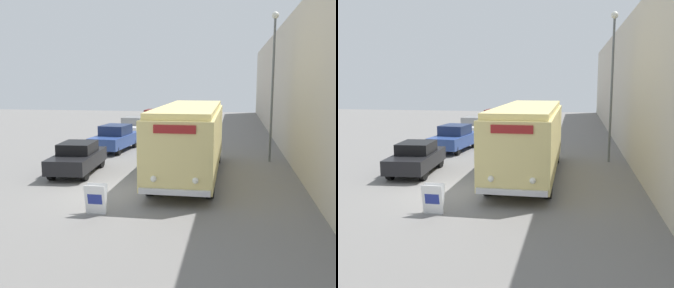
# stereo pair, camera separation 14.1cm
# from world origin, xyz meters

# --- Properties ---
(ground_plane) EXTENTS (80.00, 80.00, 0.00)m
(ground_plane) POSITION_xyz_m (0.00, 0.00, 0.00)
(ground_plane) COLOR slate
(building_wall_right) EXTENTS (0.30, 60.00, 7.87)m
(building_wall_right) POSITION_xyz_m (7.31, 10.00, 3.94)
(building_wall_right) COLOR beige
(building_wall_right) RESTS_ON ground_plane
(vintage_bus) EXTENTS (2.58, 9.30, 3.19)m
(vintage_bus) POSITION_xyz_m (2.33, 2.98, 1.79)
(vintage_bus) COLOR black
(vintage_bus) RESTS_ON ground_plane
(sign_board) EXTENTS (0.69, 0.37, 0.98)m
(sign_board) POSITION_xyz_m (-0.09, -2.55, 0.48)
(sign_board) COLOR gray
(sign_board) RESTS_ON ground_plane
(streetlamp) EXTENTS (0.36, 0.36, 7.72)m
(streetlamp) POSITION_xyz_m (6.19, 6.95, 4.88)
(streetlamp) COLOR #595E60
(streetlamp) RESTS_ON ground_plane
(parked_car_near) EXTENTS (2.02, 4.12, 1.45)m
(parked_car_near) POSITION_xyz_m (-2.87, 2.71, 0.74)
(parked_car_near) COLOR black
(parked_car_near) RESTS_ON ground_plane
(parked_car_mid) EXTENTS (2.20, 4.31, 1.59)m
(parked_car_mid) POSITION_xyz_m (-2.92, 8.79, 0.79)
(parked_car_mid) COLOR black
(parked_car_mid) RESTS_ON ground_plane
(parked_car_far) EXTENTS (2.06, 4.19, 1.52)m
(parked_car_far) POSITION_xyz_m (-3.31, 14.88, 0.76)
(parked_car_far) COLOR black
(parked_car_far) RESTS_ON ground_plane
(parked_car_distant) EXTENTS (1.98, 4.32, 1.57)m
(parked_car_distant) POSITION_xyz_m (-3.14, 22.04, 0.81)
(parked_car_distant) COLOR black
(parked_car_distant) RESTS_ON ground_plane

